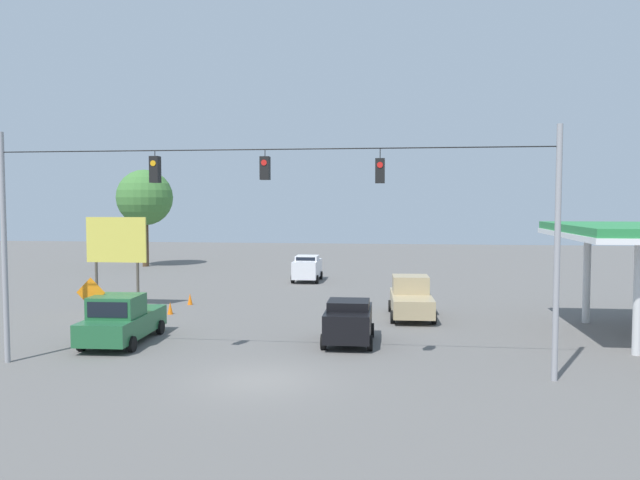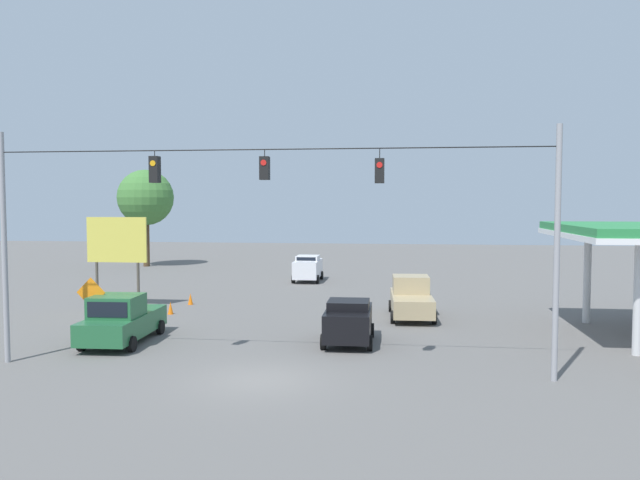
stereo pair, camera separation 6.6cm
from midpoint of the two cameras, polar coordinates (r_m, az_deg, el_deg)
ground_plane at (r=21.67m, az=-5.54°, el=-12.63°), size 140.00×140.00×0.00m
overhead_signal_span at (r=21.96m, az=-5.08°, el=1.49°), size 19.97×0.38×8.58m
sedan_black_crossing_near at (r=26.74m, az=2.70°, el=-7.40°), size 2.15×3.86×1.84m
pickup_truck_tan_oncoming_far at (r=33.06m, az=8.39°, el=-5.31°), size 2.41×5.20×2.12m
sedan_white_withflow_deep at (r=47.40m, az=-1.08°, el=-2.57°), size 2.02×3.95×1.96m
pickup_truck_green_parked_shoulder at (r=28.09m, az=-17.62°, el=-7.00°), size 2.47×5.31×2.12m
traffic_cone_nearest at (r=28.97m, az=-17.62°, el=-7.97°), size 0.30×0.30×0.67m
traffic_cone_second at (r=31.90m, az=-15.29°, el=-6.89°), size 0.30×0.30×0.67m
traffic_cone_third at (r=34.54m, az=-13.46°, el=-6.07°), size 0.30×0.30×0.67m
traffic_cone_fourth at (r=37.49m, az=-11.71°, el=-5.30°), size 0.30×0.30×0.67m
roadside_billboard at (r=37.22m, az=-18.03°, el=-0.41°), size 3.53×0.16×5.16m
work_zone_sign at (r=28.05m, az=-20.14°, el=-4.97°), size 1.27×0.06×2.84m
tree_horizon_left at (r=60.47m, az=-15.63°, el=3.72°), size 5.19×5.19×9.04m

